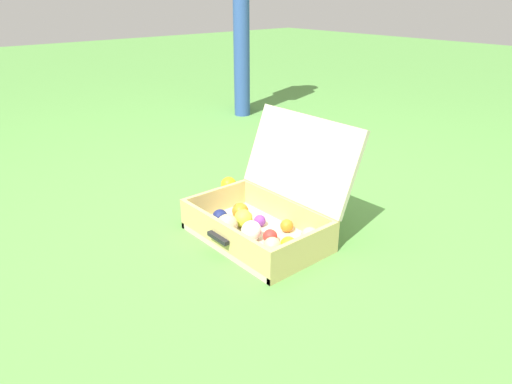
# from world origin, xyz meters

# --- Properties ---
(ground_plane) EXTENTS (16.00, 16.00, 0.00)m
(ground_plane) POSITION_xyz_m (0.00, 0.00, 0.00)
(ground_plane) COLOR #569342
(open_suitcase) EXTENTS (0.55, 0.50, 0.45)m
(open_suitcase) POSITION_xyz_m (0.04, 0.08, 0.10)
(open_suitcase) COLOR beige
(open_suitcase) RESTS_ON ground
(stray_ball_on_grass) EXTENTS (0.08, 0.08, 0.08)m
(stray_ball_on_grass) POSITION_xyz_m (-0.41, 0.24, 0.04)
(stray_ball_on_grass) COLOR yellow
(stray_ball_on_grass) RESTS_ON ground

